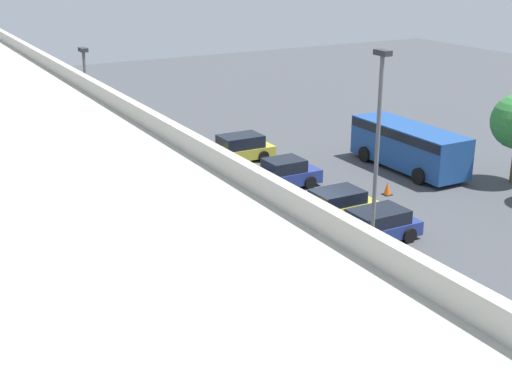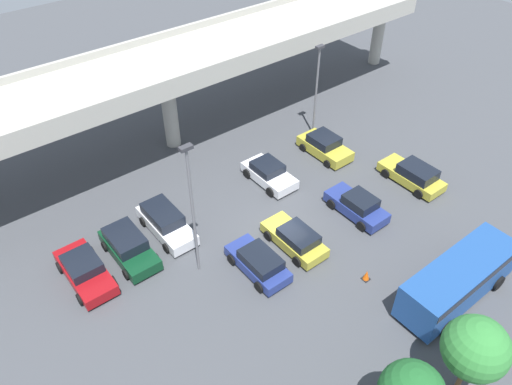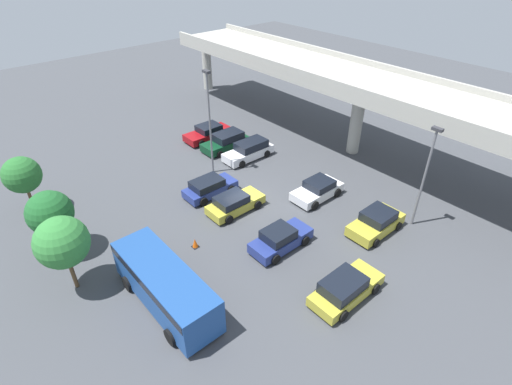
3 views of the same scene
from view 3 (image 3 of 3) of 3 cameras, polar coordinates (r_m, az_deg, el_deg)
name	(u,v)px [view 3 (image 3 of 3)]	position (r m, az deg, el deg)	size (l,w,h in m)	color
ground_plane	(245,204)	(31.20, -1.53, -1.67)	(102.25, 102.25, 0.00)	#424449
highway_overpass	(362,86)	(37.27, 14.88, 14.51)	(48.86, 7.26, 7.68)	#ADAAA0
parked_car_0	(208,133)	(41.06, -6.85, 8.48)	(2.25, 4.82, 1.50)	maroon
parked_car_1	(226,141)	(38.96, -4.27, 7.30)	(2.24, 4.68, 1.61)	#0C381E
parked_car_2	(249,150)	(37.19, -0.99, 6.05)	(2.12, 4.88, 1.64)	silver
parked_car_3	(209,187)	(32.14, -6.68, 0.76)	(2.11, 4.31, 1.44)	navy
parked_car_4	(234,203)	(30.16, -3.11, -1.53)	(2.13, 4.48, 1.44)	gold
parked_car_5	(318,190)	(32.00, 8.79, 0.40)	(2.23, 4.32, 1.47)	silver
parked_car_6	(280,239)	(26.84, 3.50, -6.64)	(2.09, 4.44, 1.57)	navy
parked_car_7	(376,222)	(29.42, 16.81, -4.08)	(2.26, 4.40, 1.59)	gold
parked_car_8	(345,288)	(24.17, 12.64, -13.21)	(2.20, 4.80, 1.57)	gold
shuttle_bus	(165,284)	(23.31, -12.90, -12.56)	(7.90, 2.78, 2.59)	#1E478C
lamp_post_near_aisle	(209,117)	(33.19, -6.67, 10.69)	(0.70, 0.35, 8.98)	slate
lamp_post_mid_lot	(426,171)	(29.01, 23.13, 2.87)	(0.70, 0.35, 7.62)	slate
tree_front_left	(22,175)	(33.38, -30.46, 2.17)	(2.69, 2.69, 4.51)	brown
tree_front_centre	(50,213)	(28.09, -27.36, -2.62)	(2.86, 2.86, 4.62)	brown
tree_front_right	(62,242)	(24.80, -25.98, -6.44)	(3.02, 3.02, 4.98)	brown
traffic_cone	(195,243)	(27.37, -8.70, -7.17)	(0.44, 0.44, 0.70)	black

